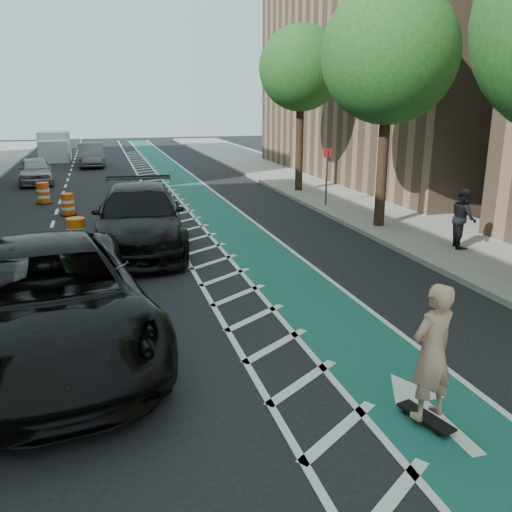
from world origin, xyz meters
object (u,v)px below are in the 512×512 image
object	(u,v)px
suv_near	(50,299)
barrel_a	(77,235)
suv_far	(139,218)
skateboarder	(432,352)

from	to	relation	value
suv_near	barrel_a	xyz separation A→B (m)	(0.20, 7.18, -0.53)
suv_far	barrel_a	size ratio (longest dim) A/B	6.75
skateboarder	suv_near	size ratio (longest dim) A/B	0.28
skateboarder	suv_near	world-z (taller)	skateboarder
suv_near	suv_far	xyz separation A→B (m)	(2.06, 6.77, -0.04)
suv_far	suv_near	bearing A→B (deg)	-102.30
suv_far	barrel_a	world-z (taller)	suv_far
skateboarder	suv_far	bearing A→B (deg)	-88.10
skateboarder	barrel_a	distance (m)	12.15
skateboarder	suv_near	xyz separation A→B (m)	(-5.15, 3.90, -0.12)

